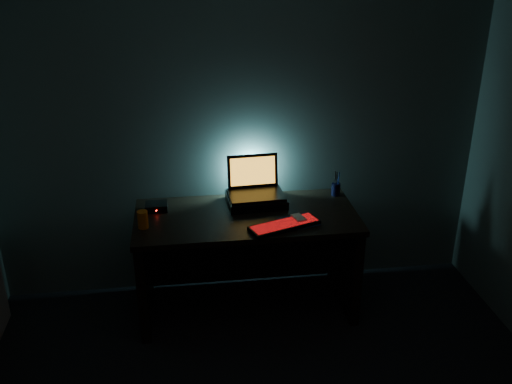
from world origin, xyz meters
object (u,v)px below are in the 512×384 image
mouse (299,219)px  keyboard (284,225)px  laptop (255,185)px  juice_glass (143,220)px  router (156,207)px  pen_cup (336,189)px

mouse → keyboard: bearing=-166.2°
laptop → juice_glass: laptop is taller
laptop → juice_glass: 0.83m
juice_glass → laptop: bearing=22.4°
mouse → laptop: bearing=106.5°
laptop → keyboard: 0.46m
keyboard → router: bearing=136.2°
keyboard → juice_glass: 0.91m
router → juice_glass: bearing=-107.7°
laptop → router: size_ratio=2.63×
juice_glass → mouse: bearing=-3.0°
juice_glass → router: juice_glass is taller
mouse → juice_glass: (-1.01, 0.05, 0.04)m
laptop → mouse: (0.24, -0.37, -0.10)m
pen_cup → juice_glass: bearing=-166.2°
laptop → keyboard: size_ratio=0.81×
laptop → pen_cup: size_ratio=4.38×
laptop → mouse: 0.45m
keyboard → pen_cup: pen_cup is taller
keyboard → mouse: mouse is taller
pen_cup → laptop: bearing=-178.2°
mouse → router: router is taller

